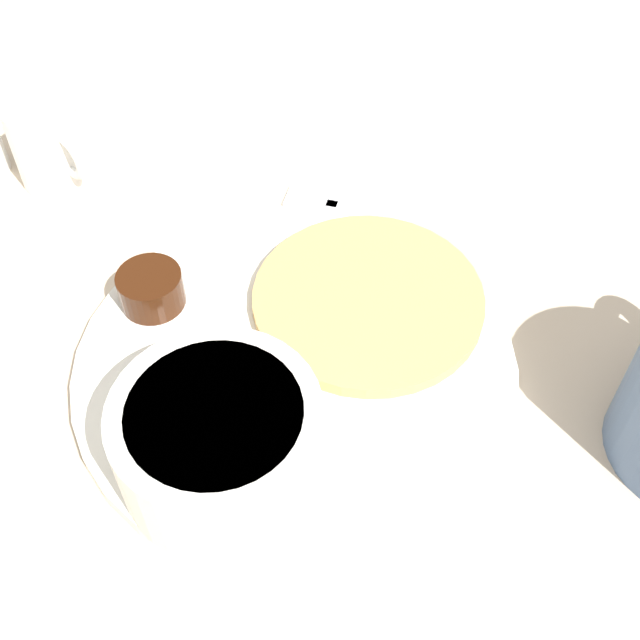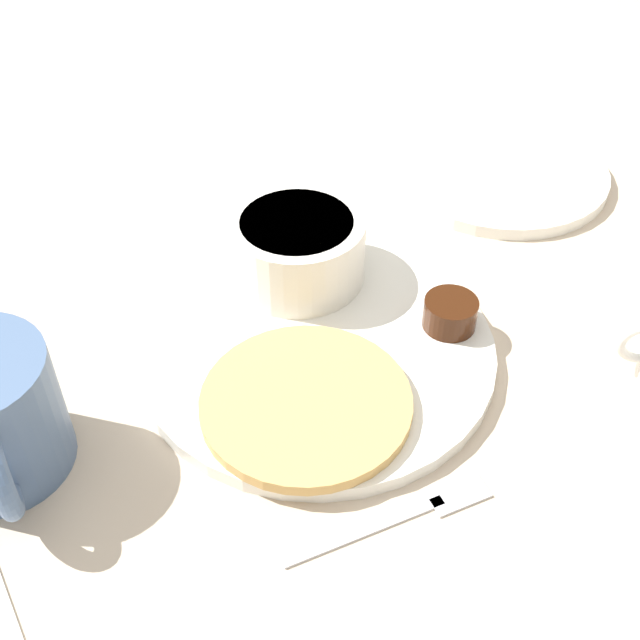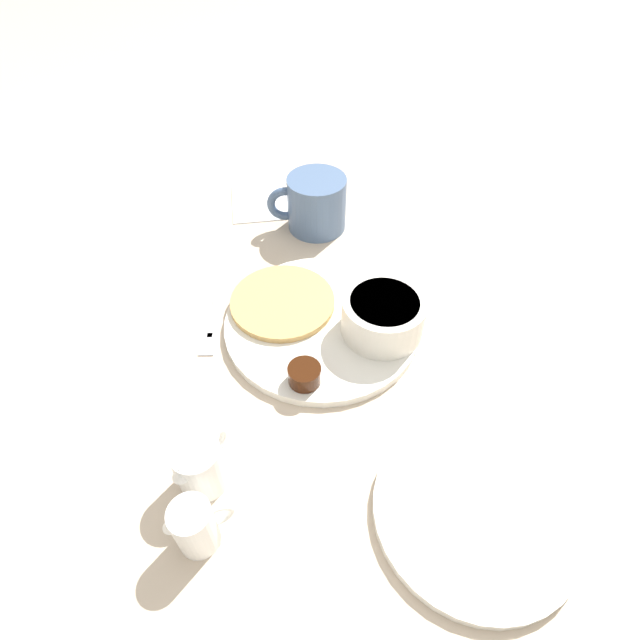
% 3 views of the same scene
% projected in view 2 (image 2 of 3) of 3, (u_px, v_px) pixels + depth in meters
% --- Properties ---
extents(ground_plane, '(4.00, 4.00, 0.00)m').
position_uv_depth(ground_plane, '(317.00, 355.00, 0.60)').
color(ground_plane, '#C6B299').
extents(plate, '(0.27, 0.27, 0.01)m').
position_uv_depth(plate, '(317.00, 349.00, 0.60)').
color(plate, white).
rests_on(plate, ground_plane).
extents(pancake_stack, '(0.15, 0.15, 0.01)m').
position_uv_depth(pancake_stack, '(306.00, 403.00, 0.55)').
color(pancake_stack, tan).
rests_on(pancake_stack, plate).
extents(bowl, '(0.11, 0.11, 0.05)m').
position_uv_depth(bowl, '(297.00, 247.00, 0.63)').
color(bowl, white).
rests_on(bowl, plate).
extents(syrup_cup, '(0.04, 0.04, 0.02)m').
position_uv_depth(syrup_cup, '(450.00, 313.00, 0.60)').
color(syrup_cup, '#38190A').
rests_on(syrup_cup, plate).
extents(butter_ramekin, '(0.05, 0.05, 0.04)m').
position_uv_depth(butter_ramekin, '(313.00, 247.00, 0.66)').
color(butter_ramekin, white).
rests_on(butter_ramekin, plate).
extents(fork, '(0.14, 0.04, 0.00)m').
position_uv_depth(fork, '(415.00, 510.00, 0.50)').
color(fork, silver).
rests_on(fork, ground_plane).
extents(far_plate, '(0.21, 0.21, 0.01)m').
position_uv_depth(far_plate, '(499.00, 172.00, 0.78)').
color(far_plate, white).
rests_on(far_plate, ground_plane).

